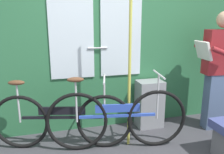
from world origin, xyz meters
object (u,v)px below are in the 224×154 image
bicycle_near_door (117,119)px  passenger_reading_newspaper (219,69)px  bicycle_leaning_behind (62,120)px  trash_bin_by_wall (149,104)px  handrail_pole (130,57)px

bicycle_near_door → passenger_reading_newspaper: (1.57, 0.17, 0.50)m
bicycle_leaning_behind → passenger_reading_newspaper: (2.23, -0.02, 0.53)m
trash_bin_by_wall → bicycle_leaning_behind: bearing=-167.6°
passenger_reading_newspaper → handrail_pole: 1.42m
bicycle_near_door → bicycle_leaning_behind: size_ratio=1.02×
bicycle_leaning_behind → passenger_reading_newspaper: passenger_reading_newspaper is taller
trash_bin_by_wall → handrail_pole: size_ratio=0.31×
handrail_pole → trash_bin_by_wall: bearing=41.5°
trash_bin_by_wall → handrail_pole: bearing=-138.5°
bicycle_near_door → trash_bin_by_wall: (0.65, 0.48, -0.04)m
bicycle_near_door → handrail_pole: 0.78m
handrail_pole → passenger_reading_newspaper: bearing=4.6°
bicycle_leaning_behind → handrail_pole: (0.83, -0.14, 0.78)m
bicycle_leaning_behind → handrail_pole: size_ratio=0.74×
bicycle_near_door → passenger_reading_newspaper: passenger_reading_newspaper is taller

